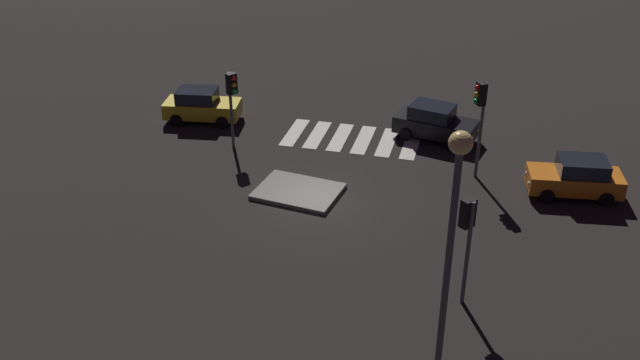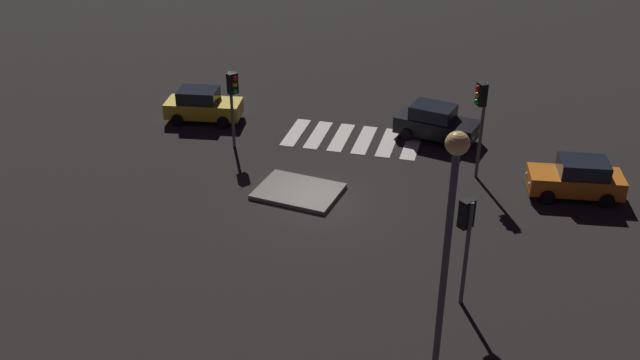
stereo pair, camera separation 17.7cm
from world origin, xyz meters
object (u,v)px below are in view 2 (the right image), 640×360
traffic_light_west (466,226)px  street_lamp (448,232)px  car_orange (577,178)px  traffic_light_south (481,107)px  traffic_island (298,191)px  traffic_light_east (233,92)px  car_black (436,123)px  car_yellow (203,105)px

traffic_light_west → street_lamp: (0.29, 4.64, 2.61)m
car_orange → traffic_light_south: size_ratio=0.91×
traffic_island → traffic_light_east: size_ratio=1.00×
car_black → traffic_light_east: (8.95, 3.33, 1.97)m
traffic_island → car_black: size_ratio=0.90×
traffic_island → car_orange: bearing=-166.2°
traffic_light_south → traffic_light_east: bearing=-33.1°
car_black → street_lamp: 17.67m
car_yellow → traffic_light_west: traffic_light_west is taller
traffic_island → traffic_light_south: bearing=-154.7°
car_yellow → traffic_light_east: traffic_light_east is taller
traffic_light_south → traffic_light_east: traffic_light_south is taller
car_orange → traffic_light_west: 9.40m
traffic_island → car_black: 8.40m
traffic_island → traffic_light_west: (-7.08, 5.50, 2.79)m
traffic_island → street_lamp: street_lamp is taller
car_black → street_lamp: street_lamp is taller
traffic_light_south → traffic_light_west: bearing=58.7°
traffic_light_east → traffic_light_west: size_ratio=0.97×
car_black → traffic_light_south: traffic_light_south is taller
street_lamp → car_orange: bearing=-108.6°
car_orange → street_lamp: 14.36m
car_orange → traffic_light_east: (15.20, -0.74, 1.99)m
car_yellow → traffic_light_west: 18.19m
car_orange → traffic_light_south: 4.89m
car_black → traffic_light_west: (-2.20, 12.30, 2.05)m
traffic_light_east → street_lamp: bearing=-14.2°
street_lamp → car_yellow: bearing=-50.0°
traffic_light_south → street_lamp: (0.17, 13.42, 2.19)m
traffic_light_south → street_lamp: bearing=57.2°
car_yellow → street_lamp: size_ratio=0.49×
traffic_light_east → car_orange: bearing=34.4°
car_black → traffic_light_south: bearing=-46.0°
traffic_light_east → street_lamp: street_lamp is taller
traffic_light_west → street_lamp: bearing=126.5°
car_orange → street_lamp: (4.34, 12.87, 4.68)m
car_yellow → traffic_light_west: size_ratio=1.05×
traffic_island → car_orange: car_orange is taller
traffic_island → street_lamp: size_ratio=0.46×
traffic_island → car_yellow: car_yellow is taller
traffic_light_east → traffic_light_south: bearing=36.2°
car_black → traffic_light_west: bearing=-66.4°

